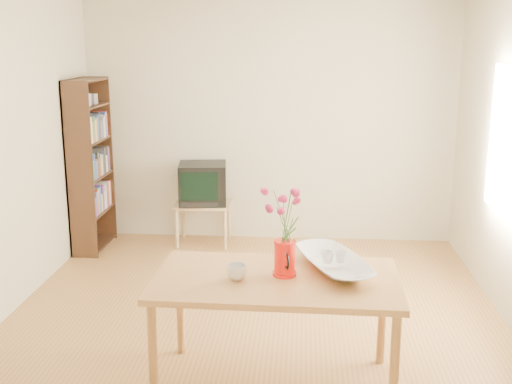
# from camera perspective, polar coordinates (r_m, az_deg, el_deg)

# --- Properties ---
(room) EXTENTS (4.50, 4.50, 4.50)m
(room) POSITION_cam_1_polar(r_m,az_deg,el_deg) (4.79, 0.08, 2.66)
(room) COLOR olive
(room) RESTS_ON ground
(table) EXTENTS (1.56, 0.91, 0.75)m
(table) POSITION_cam_1_polar(r_m,az_deg,el_deg) (4.08, 1.81, -8.53)
(table) COLOR #A46E38
(table) RESTS_ON ground
(tv_stand) EXTENTS (0.60, 0.45, 0.46)m
(tv_stand) POSITION_cam_1_polar(r_m,az_deg,el_deg) (6.99, -4.71, -1.54)
(tv_stand) COLOR tan
(tv_stand) RESTS_ON ground
(bookshelf) EXTENTS (0.28, 0.70, 1.80)m
(bookshelf) POSITION_cam_1_polar(r_m,az_deg,el_deg) (6.95, -14.46, 1.82)
(bookshelf) COLOR black
(bookshelf) RESTS_ON ground
(pitcher) EXTENTS (0.15, 0.23, 0.23)m
(pitcher) POSITION_cam_1_polar(r_m,az_deg,el_deg) (4.05, 2.56, -6.00)
(pitcher) COLOR red
(pitcher) RESTS_ON table
(flowers) EXTENTS (0.26, 0.26, 0.37)m
(flowers) POSITION_cam_1_polar(r_m,az_deg,el_deg) (3.96, 2.60, -1.92)
(flowers) COLOR #CF306B
(flowers) RESTS_ON pitcher
(mug) EXTENTS (0.17, 0.17, 0.10)m
(mug) POSITION_cam_1_polar(r_m,az_deg,el_deg) (4.00, -1.72, -7.11)
(mug) COLOR white
(mug) RESTS_ON table
(bowl) EXTENTS (0.66, 0.66, 0.48)m
(bowl) POSITION_cam_1_polar(r_m,az_deg,el_deg) (4.13, 6.98, -3.71)
(bowl) COLOR white
(bowl) RESTS_ON table
(teacup_a) EXTENTS (0.10, 0.10, 0.07)m
(teacup_a) POSITION_cam_1_polar(r_m,az_deg,el_deg) (4.14, 6.40, -4.31)
(teacup_a) COLOR white
(teacup_a) RESTS_ON bowl
(teacup_b) EXTENTS (0.07, 0.07, 0.06)m
(teacup_b) POSITION_cam_1_polar(r_m,az_deg,el_deg) (4.17, 7.57, -4.27)
(teacup_b) COLOR white
(teacup_b) RESTS_ON bowl
(television) EXTENTS (0.55, 0.52, 0.43)m
(television) POSITION_cam_1_polar(r_m,az_deg,el_deg) (6.93, -4.74, 0.84)
(television) COLOR black
(television) RESTS_ON tv_stand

